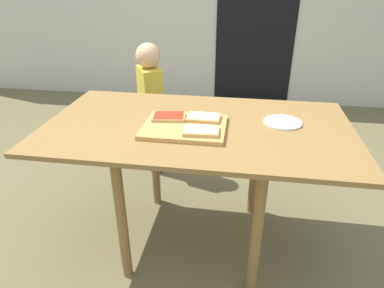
# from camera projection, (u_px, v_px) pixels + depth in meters

# --- Properties ---
(ground_plane) EXTENTS (16.00, 16.00, 0.00)m
(ground_plane) POSITION_uv_depth(u_px,v_px,m) (197.00, 239.00, 2.08)
(ground_plane) COLOR brown
(house_door) EXTENTS (0.90, 0.02, 2.00)m
(house_door) POSITION_uv_depth(u_px,v_px,m) (257.00, 17.00, 3.82)
(house_door) COLOR black
(house_door) RESTS_ON ground
(dining_table) EXTENTS (1.56, 0.87, 0.77)m
(dining_table) POSITION_uv_depth(u_px,v_px,m) (197.00, 140.00, 1.77)
(dining_table) COLOR olive
(dining_table) RESTS_ON ground
(cutting_board) EXTENTS (0.41, 0.33, 0.02)m
(cutting_board) POSITION_uv_depth(u_px,v_px,m) (184.00, 127.00, 1.68)
(cutting_board) COLOR tan
(cutting_board) RESTS_ON dining_table
(pizza_slice_far_right) EXTENTS (0.17, 0.12, 0.02)m
(pizza_slice_far_right) POSITION_uv_depth(u_px,v_px,m) (204.00, 118.00, 1.73)
(pizza_slice_far_right) COLOR tan
(pizza_slice_far_right) RESTS_ON cutting_board
(pizza_slice_far_left) EXTENTS (0.18, 0.13, 0.02)m
(pizza_slice_far_left) POSITION_uv_depth(u_px,v_px,m) (169.00, 117.00, 1.74)
(pizza_slice_far_left) COLOR tan
(pizza_slice_far_left) RESTS_ON cutting_board
(pizza_slice_near_right) EXTENTS (0.17, 0.12, 0.02)m
(pizza_slice_near_right) POSITION_uv_depth(u_px,v_px,m) (201.00, 131.00, 1.59)
(pizza_slice_near_right) COLOR tan
(pizza_slice_near_right) RESTS_ON cutting_board
(plate_white_right) EXTENTS (0.19, 0.19, 0.01)m
(plate_white_right) POSITION_uv_depth(u_px,v_px,m) (283.00, 122.00, 1.74)
(plate_white_right) COLOR silver
(plate_white_right) RESTS_ON dining_table
(child_left) EXTENTS (0.24, 0.28, 1.02)m
(child_left) POSITION_uv_depth(u_px,v_px,m) (151.00, 100.00, 2.57)
(child_left) COLOR navy
(child_left) RESTS_ON ground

